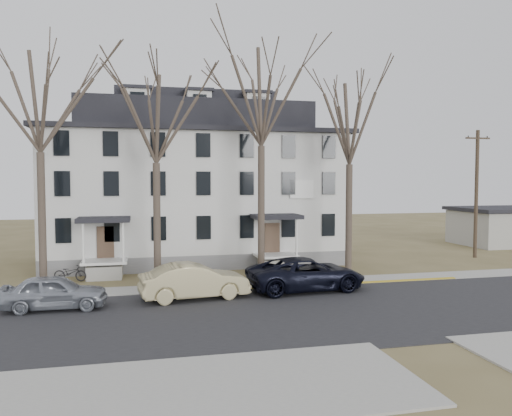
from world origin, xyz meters
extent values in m
plane|color=olive|center=(0.00, 0.00, 0.00)|extent=(120.00, 120.00, 0.00)
cube|color=#27272A|center=(0.00, 2.00, 0.00)|extent=(120.00, 10.00, 0.04)
cube|color=#A09F97|center=(0.00, 8.00, 0.00)|extent=(120.00, 2.00, 0.08)
cube|color=#A09F97|center=(-8.00, -5.00, 0.00)|extent=(20.00, 5.00, 0.08)
cube|color=gold|center=(5.00, 7.10, 0.00)|extent=(14.00, 0.25, 0.06)
cube|color=slate|center=(-2.00, 18.00, 0.50)|extent=(20.00, 10.00, 1.00)
cube|color=silver|center=(-2.00, 18.00, 5.00)|extent=(20.00, 10.00, 8.00)
cube|color=black|center=(-2.00, 18.00, 9.10)|extent=(20.80, 10.80, 0.30)
cube|color=black|center=(-2.00, 18.00, 10.25)|extent=(16.00, 7.00, 2.00)
cube|color=black|center=(-2.00, 18.00, 11.65)|extent=(11.00, 4.50, 0.80)
cube|color=white|center=(-8.00, 12.04, 1.00)|extent=(2.60, 2.00, 0.16)
cube|color=white|center=(2.50, 12.04, 1.00)|extent=(2.60, 2.00, 0.16)
cube|color=white|center=(4.50, 12.92, 5.20)|extent=(1.60, 0.08, 1.20)
cube|color=#A09F97|center=(26.00, 20.00, 1.50)|extent=(8.00, 6.00, 3.00)
cube|color=black|center=(26.00, 20.00, 3.20)|extent=(8.50, 6.50, 0.30)
cylinder|color=#473B31|center=(-11.00, 9.80, 3.64)|extent=(0.40, 0.40, 7.28)
cylinder|color=#473B31|center=(-5.00, 9.80, 3.38)|extent=(0.40, 0.40, 6.76)
cylinder|color=#473B31|center=(1.00, 9.80, 3.90)|extent=(0.40, 0.40, 7.80)
cylinder|color=#473B31|center=(6.50, 9.80, 3.38)|extent=(0.40, 0.40, 6.76)
cylinder|color=#3D3023|center=(18.50, 14.00, 4.75)|extent=(0.28, 0.28, 9.50)
cube|color=#3D3023|center=(18.50, 14.00, 8.90)|extent=(2.00, 0.12, 0.12)
imported|color=#9096A1|center=(-9.68, 5.01, 0.78)|extent=(4.59, 1.91, 1.55)
imported|color=tan|center=(-3.36, 5.57, 0.87)|extent=(5.46, 2.50, 1.73)
imported|color=black|center=(2.55, 6.18, 0.86)|extent=(6.39, 3.29, 1.72)
imported|color=black|center=(-9.85, 11.35, 0.49)|extent=(1.97, 1.10, 0.98)
camera|label=1|loc=(-5.81, -18.49, 5.84)|focal=35.00mm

